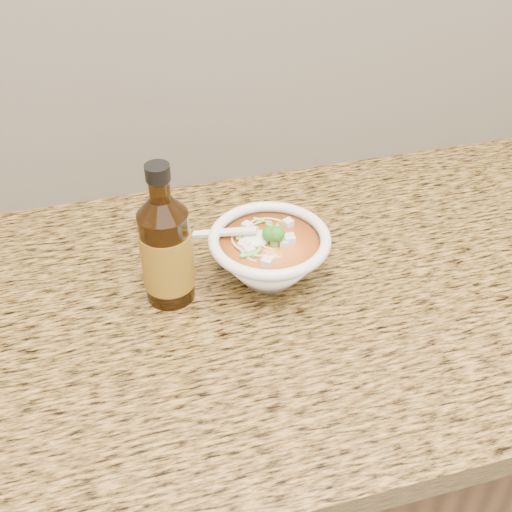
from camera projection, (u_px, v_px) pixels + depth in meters
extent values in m
cube|color=beige|center=(244.00, 40.00, 1.02)|extent=(4.00, 0.02, 0.50)
cube|color=#34200F|center=(290.00, 466.00, 1.24)|extent=(4.00, 0.65, 0.86)
cube|color=olive|center=(300.00, 294.00, 0.95)|extent=(4.00, 0.68, 0.04)
cylinder|color=white|center=(269.00, 275.00, 0.95)|extent=(0.07, 0.07, 0.01)
torus|color=white|center=(270.00, 239.00, 0.91)|extent=(0.18, 0.18, 0.02)
torus|color=beige|center=(270.00, 238.00, 0.92)|extent=(0.06, 0.06, 0.00)
torus|color=beige|center=(270.00, 238.00, 0.92)|extent=(0.10, 0.10, 0.00)
torus|color=beige|center=(259.00, 241.00, 0.92)|extent=(0.06, 0.06, 0.00)
torus|color=beige|center=(263.00, 240.00, 0.92)|extent=(0.07, 0.07, 0.00)
torus|color=beige|center=(258.00, 246.00, 0.91)|extent=(0.10, 0.10, 0.00)
torus|color=beige|center=(263.00, 247.00, 0.91)|extent=(0.10, 0.10, 0.00)
torus|color=beige|center=(272.00, 244.00, 0.92)|extent=(0.08, 0.08, 0.00)
cube|color=silver|center=(244.00, 255.00, 0.88)|extent=(0.02, 0.02, 0.01)
cube|color=silver|center=(282.00, 240.00, 0.91)|extent=(0.02, 0.02, 0.01)
cube|color=silver|center=(285.00, 247.00, 0.90)|extent=(0.02, 0.02, 0.01)
cube|color=silver|center=(257.00, 257.00, 0.88)|extent=(0.02, 0.02, 0.01)
cube|color=silver|center=(277.00, 244.00, 0.90)|extent=(0.02, 0.02, 0.01)
cube|color=silver|center=(302.00, 240.00, 0.91)|extent=(0.02, 0.02, 0.01)
cube|color=silver|center=(287.00, 224.00, 0.94)|extent=(0.02, 0.02, 0.01)
cube|color=silver|center=(292.00, 229.00, 0.93)|extent=(0.02, 0.02, 0.01)
ellipsoid|color=#196014|center=(275.00, 236.00, 0.89)|extent=(0.03, 0.03, 0.03)
cylinder|color=#69BF49|center=(262.00, 222.00, 0.94)|extent=(0.02, 0.01, 0.01)
cylinder|color=#69BF49|center=(240.00, 240.00, 0.91)|extent=(0.01, 0.02, 0.01)
cylinder|color=#69BF49|center=(277.00, 252.00, 0.89)|extent=(0.02, 0.01, 0.01)
cylinder|color=#69BF49|center=(234.00, 239.00, 0.91)|extent=(0.02, 0.01, 0.01)
cylinder|color=#69BF49|center=(257.00, 224.00, 0.94)|extent=(0.02, 0.02, 0.01)
cylinder|color=#69BF49|center=(251.00, 246.00, 0.90)|extent=(0.02, 0.02, 0.01)
cylinder|color=#69BF49|center=(242.00, 254.00, 0.88)|extent=(0.01, 0.02, 0.01)
ellipsoid|color=white|center=(256.00, 238.00, 0.91)|extent=(0.04, 0.04, 0.01)
cube|color=white|center=(224.00, 232.00, 0.91)|extent=(0.09, 0.05, 0.03)
cylinder|color=#321A06|center=(167.00, 257.00, 0.88)|extent=(0.08, 0.08, 0.14)
cylinder|color=#321A06|center=(159.00, 190.00, 0.81)|extent=(0.03, 0.03, 0.03)
cylinder|color=black|center=(157.00, 172.00, 0.79)|extent=(0.04, 0.04, 0.02)
cylinder|color=red|center=(167.00, 258.00, 0.88)|extent=(0.09, 0.09, 0.09)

